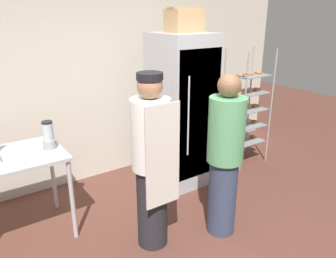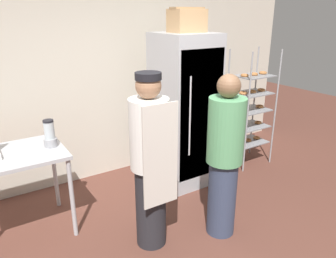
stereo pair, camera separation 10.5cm
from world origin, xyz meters
TOP-DOWN VIEW (x-y plane):
  - back_wall at (0.00, 2.26)m, footprint 6.40×0.12m
  - refrigerator at (0.81, 1.45)m, footprint 0.67×0.75m
  - baking_rack at (1.95, 1.38)m, footprint 0.58×0.44m
  - prep_counter at (-1.29, 1.38)m, footprint 1.04×0.73m
  - blender_pitcher at (-0.88, 1.37)m, footprint 0.13×0.13m
  - cardboard_storage_box at (0.83, 1.45)m, footprint 0.41×0.28m
  - person_baker at (-0.21, 0.54)m, footprint 0.36×0.38m
  - person_customer at (0.48, 0.31)m, footprint 0.35×0.35m

SIDE VIEW (x-z plane):
  - prep_counter at x=-1.29m, z-range 0.34..1.23m
  - person_customer at x=0.48m, z-range 0.02..1.67m
  - baking_rack at x=1.95m, z-range 0.00..1.69m
  - person_baker at x=-0.21m, z-range 0.03..1.72m
  - refrigerator at x=0.81m, z-range 0.00..1.93m
  - blender_pitcher at x=-0.88m, z-range 0.87..1.15m
  - back_wall at x=0.00m, z-range 0.00..2.89m
  - cardboard_storage_box at x=0.83m, z-range 1.93..2.21m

